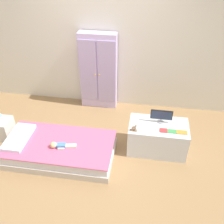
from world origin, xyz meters
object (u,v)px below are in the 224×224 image
(doll, at_px, (58,145))
(wardrobe, at_px, (98,72))
(book_red, at_px, (164,130))
(bed, at_px, (60,149))
(tv_stand, at_px, (157,137))
(tv_monitor, at_px, (161,115))
(book_orange, at_px, (182,132))
(book_green, at_px, (172,131))
(nightstand, at_px, (2,129))
(rocking_horse_toy, at_px, (134,128))

(doll, relative_size, wardrobe, 0.26)
(doll, distance_m, book_red, 1.60)
(bed, relative_size, tv_stand, 1.85)
(tv_monitor, distance_m, book_orange, 0.40)
(tv_monitor, height_order, book_green, tv_monitor)
(book_red, height_order, book_green, book_red)
(doll, bearing_deg, book_orange, 11.49)
(tv_monitor, bearing_deg, book_orange, -33.63)
(tv_monitor, bearing_deg, bed, -162.29)
(book_green, bearing_deg, wardrobe, 137.50)
(doll, relative_size, book_red, 3.50)
(nightstand, height_order, wardrobe, wardrobe)
(bed, relative_size, book_green, 12.58)
(nightstand, relative_size, wardrobe, 0.24)
(doll, xyz_separation_m, tv_stand, (1.48, 0.49, -0.07))
(book_green, bearing_deg, book_red, 180.00)
(wardrobe, xyz_separation_m, book_green, (1.36, -1.25, -0.26))
(wardrobe, bearing_deg, bed, -102.41)
(bed, distance_m, wardrobe, 1.68)
(nightstand, distance_m, wardrobe, 1.99)
(bed, distance_m, tv_monitor, 1.68)
(doll, bearing_deg, nightstand, 161.64)
(book_orange, bearing_deg, tv_stand, 160.62)
(book_green, bearing_deg, tv_stand, 148.21)
(book_orange, bearing_deg, wardrobe, 140.40)
(tv_stand, xyz_separation_m, book_red, (0.07, -0.12, 0.25))
(book_green, relative_size, book_orange, 0.86)
(nightstand, bearing_deg, book_green, -0.18)
(tv_monitor, relative_size, book_green, 2.51)
(doll, bearing_deg, tv_stand, 18.32)
(tv_monitor, bearing_deg, tv_stand, -104.62)
(tv_stand, relative_size, book_green, 6.81)
(doll, relative_size, book_orange, 2.49)
(bed, xyz_separation_m, book_green, (1.70, 0.28, 0.36))
(bed, bearing_deg, book_green, 9.31)
(bed, xyz_separation_m, tv_monitor, (1.53, 0.49, 0.48))
(rocking_horse_toy, bearing_deg, book_orange, 5.18)
(tv_stand, bearing_deg, book_orange, -19.38)
(book_red, bearing_deg, tv_stand, 119.95)
(book_red, bearing_deg, book_green, 0.00)
(book_red, bearing_deg, bed, -169.98)
(tv_monitor, bearing_deg, book_green, -51.18)
(doll, distance_m, wardrobe, 1.70)
(tv_stand, relative_size, book_red, 8.20)
(wardrobe, distance_m, tv_stand, 1.70)
(tv_stand, bearing_deg, tv_monitor, 75.38)
(nightstand, relative_size, book_red, 3.25)
(wardrobe, height_order, book_orange, wardrobe)
(doll, height_order, book_orange, book_orange)
(nightstand, bearing_deg, rocking_horse_toy, -1.86)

